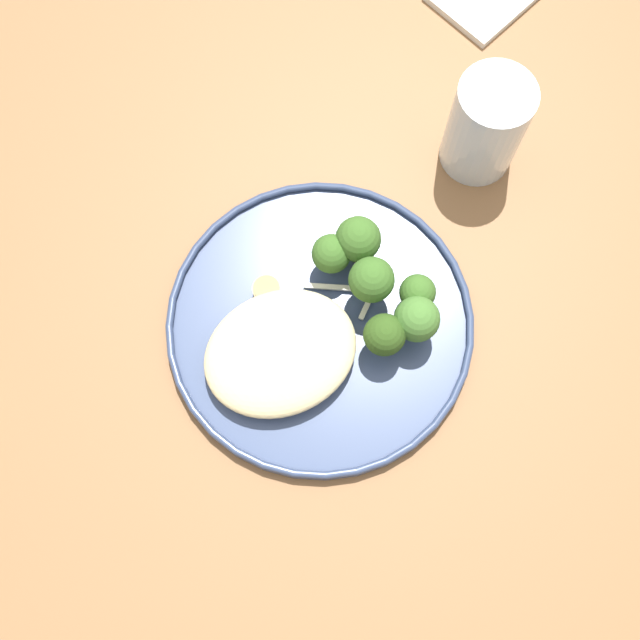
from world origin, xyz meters
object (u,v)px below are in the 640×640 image
Objects in this scene: seared_scallop_tiny_bay at (265,287)px; water_glass at (484,130)px; seared_scallop_rear_pale at (304,356)px; broccoli_floret_tall_stalk at (333,257)px; broccoli_floret_center_pile at (384,335)px; dinner_plate at (320,324)px; seared_scallop_left_edge at (266,355)px; broccoli_floret_left_leaning at (417,293)px; broccoli_floret_beside_noodles at (417,319)px; broccoli_floret_right_tilted at (356,236)px; seared_scallop_right_edge at (281,315)px; broccoli_floret_split_head at (373,280)px.

water_glass is at bearing 11.31° from seared_scallop_tiny_bay.
seared_scallop_rear_pale is 0.10m from broccoli_floret_tall_stalk.
broccoli_floret_center_pile is (0.01, -0.09, 0.00)m from broccoli_floret_tall_stalk.
seared_scallop_rear_pale is at bearing 166.01° from broccoli_floret_center_pile.
dinner_plate is 0.25m from water_glass.
seared_scallop_left_edge is 0.15m from broccoli_floret_left_leaning.
dinner_plate is at bearing 150.66° from broccoli_floret_beside_noodles.
seared_scallop_left_edge is (-0.06, -0.01, 0.01)m from dinner_plate.
dinner_plate is at bearing -139.08° from broccoli_floret_right_tilted.
seared_scallop_tiny_bay is 0.42× the size of broccoli_floret_right_tilted.
seared_scallop_right_edge is 0.46× the size of broccoli_floret_beside_noodles.
seared_scallop_left_edge is 0.04m from seared_scallop_right_edge.
seared_scallop_rear_pale is at bearing -136.80° from dinner_plate.
water_glass is (0.18, 0.15, 0.00)m from broccoli_floret_center_pile.
broccoli_floret_split_head is 0.05m from broccoli_floret_right_tilted.
seared_scallop_left_edge is 0.14m from broccoli_floret_beside_noodles.
seared_scallop_right_edge is (-0.00, 0.04, 0.00)m from seared_scallop_rear_pale.
seared_scallop_tiny_bay is 0.51× the size of broccoli_floret_tall_stalk.
dinner_plate is at bearing 134.74° from broccoli_floret_center_pile.
broccoli_floret_left_leaning is (0.06, -0.06, -0.00)m from broccoli_floret_tall_stalk.
seared_scallop_left_edge is 0.41× the size of broccoli_floret_beside_noodles.
broccoli_floret_tall_stalk is 1.08× the size of broccoli_floret_left_leaning.
broccoli_floret_left_leaning reaches higher than dinner_plate.
dinner_plate is at bearing 10.02° from seared_scallop_left_edge.
broccoli_floret_beside_noodles is at bearing -9.13° from seared_scallop_rear_pale.
seared_scallop_rear_pale is at bearing -85.92° from seared_scallop_right_edge.
broccoli_floret_split_head is 1.11× the size of broccoli_floret_beside_noodles.
dinner_plate is 4.59× the size of broccoli_floret_right_tilted.
broccoli_floret_right_tilted reaches higher than broccoli_floret_tall_stalk.
broccoli_floret_right_tilted is (0.09, 0.00, 0.03)m from seared_scallop_tiny_bay.
broccoli_floret_left_leaning is at bearing -11.85° from dinner_plate.
dinner_plate is at bearing -155.22° from water_glass.
broccoli_floret_right_tilted reaches higher than broccoli_floret_beside_noodles.
broccoli_floret_split_head reaches higher than broccoli_floret_center_pile.
dinner_plate is at bearing -31.64° from seared_scallop_right_edge.
seared_scallop_left_edge is 0.89× the size of seared_scallop_tiny_bay.
broccoli_floret_tall_stalk is (0.06, 0.03, 0.02)m from seared_scallop_right_edge.
broccoli_floret_right_tilted is 1.13× the size of broccoli_floret_center_pile.
water_glass is (0.28, 0.11, 0.03)m from seared_scallop_left_edge.
broccoli_floret_left_leaning reaches higher than seared_scallop_right_edge.
seared_scallop_tiny_bay is 0.10m from broccoli_floret_split_head.
dinner_plate is 4.48× the size of broccoli_floret_split_head.
broccoli_floret_left_leaning is (0.12, -0.07, 0.02)m from seared_scallop_tiny_bay.
broccoli_floret_tall_stalk is at bearing 49.16° from seared_scallop_rear_pale.
seared_scallop_right_edge is at bearing 149.98° from broccoli_floret_beside_noodles.
seared_scallop_tiny_bay is at bearing 67.48° from seared_scallop_left_edge.
seared_scallop_right_edge is 0.13m from broccoli_floret_beside_noodles.
seared_scallop_left_edge is 0.11m from broccoli_floret_tall_stalk.
dinner_plate is 0.07m from broccoli_floret_split_head.
broccoli_floret_beside_noodles reaches higher than seared_scallop_tiny_bay.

